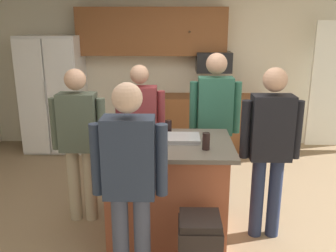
{
  "coord_description": "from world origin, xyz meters",
  "views": [
    {
      "loc": [
        0.01,
        -3.46,
        2.07
      ],
      "look_at": [
        -0.08,
        0.13,
        1.05
      ],
      "focal_mm": 39.1,
      "sensor_mm": 36.0,
      "label": 1
    }
  ],
  "objects_px": {
    "refrigerator": "(54,94)",
    "tumbler_amber": "(145,146)",
    "person_elder_center": "(79,136)",
    "glass_pilsner": "(168,127)",
    "person_guest_left": "(130,177)",
    "glass_short_whisky": "(206,141)",
    "microwave_over_range": "(214,62)",
    "trash_bin": "(199,251)",
    "person_host_foreground": "(141,125)",
    "mug_ceramic_white": "(144,138)",
    "person_guest_right": "(270,143)",
    "kitchen_island": "(167,189)",
    "mug_blue_stoneware": "(134,131)",
    "glass_stout_tall": "(135,133)",
    "person_guest_by_door": "(215,119)",
    "serving_tray": "(177,138)"
  },
  "relations": [
    {
      "from": "refrigerator",
      "to": "tumbler_amber",
      "type": "xyz_separation_m",
      "value": [
        1.73,
        -2.86,
        0.1
      ]
    },
    {
      "from": "person_elder_center",
      "to": "glass_pilsner",
      "type": "relative_size",
      "value": 12.15
    },
    {
      "from": "person_guest_left",
      "to": "glass_short_whisky",
      "type": "relative_size",
      "value": 10.81
    },
    {
      "from": "microwave_over_range",
      "to": "trash_bin",
      "type": "relative_size",
      "value": 0.92
    },
    {
      "from": "person_elder_center",
      "to": "person_host_foreground",
      "type": "xyz_separation_m",
      "value": [
        0.59,
        0.5,
        -0.01
      ]
    },
    {
      "from": "mug_ceramic_white",
      "to": "person_guest_right",
      "type": "bearing_deg",
      "value": 1.6
    },
    {
      "from": "kitchen_island",
      "to": "person_elder_center",
      "type": "bearing_deg",
      "value": 163.6
    },
    {
      "from": "tumbler_amber",
      "to": "mug_blue_stoneware",
      "type": "relative_size",
      "value": 1.02
    },
    {
      "from": "glass_short_whisky",
      "to": "person_guest_left",
      "type": "bearing_deg",
      "value": -136.17
    },
    {
      "from": "trash_bin",
      "to": "tumbler_amber",
      "type": "bearing_deg",
      "value": 136.75
    },
    {
      "from": "person_guest_left",
      "to": "glass_pilsner",
      "type": "xyz_separation_m",
      "value": [
        0.26,
        1.08,
        0.08
      ]
    },
    {
      "from": "person_guest_left",
      "to": "mug_blue_stoneware",
      "type": "height_order",
      "value": "person_guest_left"
    },
    {
      "from": "refrigerator",
      "to": "kitchen_island",
      "type": "height_order",
      "value": "refrigerator"
    },
    {
      "from": "glass_stout_tall",
      "to": "microwave_over_range",
      "type": "bearing_deg",
      "value": 69.16
    },
    {
      "from": "mug_blue_stoneware",
      "to": "trash_bin",
      "type": "bearing_deg",
      "value": -56.73
    },
    {
      "from": "person_guest_by_door",
      "to": "glass_pilsner",
      "type": "distance_m",
      "value": 0.65
    },
    {
      "from": "microwave_over_range",
      "to": "person_elder_center",
      "type": "distance_m",
      "value": 2.93
    },
    {
      "from": "glass_pilsner",
      "to": "mug_blue_stoneware",
      "type": "bearing_deg",
      "value": -164.03
    },
    {
      "from": "kitchen_island",
      "to": "person_host_foreground",
      "type": "xyz_separation_m",
      "value": [
        -0.33,
        0.76,
        0.44
      ]
    },
    {
      "from": "glass_pilsner",
      "to": "microwave_over_range",
      "type": "bearing_deg",
      "value": 74.2
    },
    {
      "from": "person_guest_by_door",
      "to": "person_guest_right",
      "type": "relative_size",
      "value": 1.04
    },
    {
      "from": "person_elder_center",
      "to": "mug_blue_stoneware",
      "type": "bearing_deg",
      "value": 9.2
    },
    {
      "from": "person_guest_left",
      "to": "person_host_foreground",
      "type": "distance_m",
      "value": 1.55
    },
    {
      "from": "microwave_over_range",
      "to": "person_guest_left",
      "type": "xyz_separation_m",
      "value": [
        -0.94,
        -3.46,
        -0.49
      ]
    },
    {
      "from": "refrigerator",
      "to": "microwave_over_range",
      "type": "xyz_separation_m",
      "value": [
        2.6,
        0.12,
        0.51
      ]
    },
    {
      "from": "serving_tray",
      "to": "trash_bin",
      "type": "distance_m",
      "value": 1.08
    },
    {
      "from": "kitchen_island",
      "to": "person_guest_left",
      "type": "relative_size",
      "value": 0.74
    },
    {
      "from": "person_guest_by_door",
      "to": "glass_short_whisky",
      "type": "distance_m",
      "value": 0.9
    },
    {
      "from": "glass_short_whisky",
      "to": "microwave_over_range",
      "type": "bearing_deg",
      "value": 83.51
    },
    {
      "from": "refrigerator",
      "to": "glass_pilsner",
      "type": "bearing_deg",
      "value": -49.56
    },
    {
      "from": "person_guest_by_door",
      "to": "serving_tray",
      "type": "height_order",
      "value": "person_guest_by_door"
    },
    {
      "from": "refrigerator",
      "to": "person_elder_center",
      "type": "height_order",
      "value": "refrigerator"
    },
    {
      "from": "person_guest_right",
      "to": "person_host_foreground",
      "type": "relative_size",
      "value": 1.04
    },
    {
      "from": "person_guest_by_door",
      "to": "trash_bin",
      "type": "xyz_separation_m",
      "value": [
        -0.24,
        -1.43,
        -0.72
      ]
    },
    {
      "from": "person_host_foreground",
      "to": "glass_stout_tall",
      "type": "height_order",
      "value": "person_host_foreground"
    },
    {
      "from": "mug_ceramic_white",
      "to": "refrigerator",
      "type": "bearing_deg",
      "value": 123.3
    },
    {
      "from": "kitchen_island",
      "to": "person_guest_right",
      "type": "relative_size",
      "value": 0.74
    },
    {
      "from": "glass_pilsner",
      "to": "serving_tray",
      "type": "bearing_deg",
      "value": -69.65
    },
    {
      "from": "glass_short_whisky",
      "to": "serving_tray",
      "type": "relative_size",
      "value": 0.35
    },
    {
      "from": "person_guest_by_door",
      "to": "person_guest_right",
      "type": "height_order",
      "value": "person_guest_by_door"
    },
    {
      "from": "person_elder_center",
      "to": "serving_tray",
      "type": "xyz_separation_m",
      "value": [
        1.01,
        -0.21,
        0.06
      ]
    },
    {
      "from": "person_elder_center",
      "to": "mug_ceramic_white",
      "type": "height_order",
      "value": "person_elder_center"
    },
    {
      "from": "person_guest_right",
      "to": "serving_tray",
      "type": "height_order",
      "value": "person_guest_right"
    },
    {
      "from": "trash_bin",
      "to": "glass_short_whisky",
      "type": "bearing_deg",
      "value": 82.24
    },
    {
      "from": "mug_ceramic_white",
      "to": "glass_short_whisky",
      "type": "bearing_deg",
      "value": -15.72
    },
    {
      "from": "refrigerator",
      "to": "person_elder_center",
      "type": "distance_m",
      "value": 2.5
    },
    {
      "from": "serving_tray",
      "to": "glass_stout_tall",
      "type": "bearing_deg",
      "value": 178.09
    },
    {
      "from": "kitchen_island",
      "to": "mug_ceramic_white",
      "type": "relative_size",
      "value": 9.66
    },
    {
      "from": "person_guest_by_door",
      "to": "person_host_foreground",
      "type": "height_order",
      "value": "person_guest_by_door"
    },
    {
      "from": "tumbler_amber",
      "to": "glass_pilsner",
      "type": "height_order",
      "value": "glass_pilsner"
    }
  ]
}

